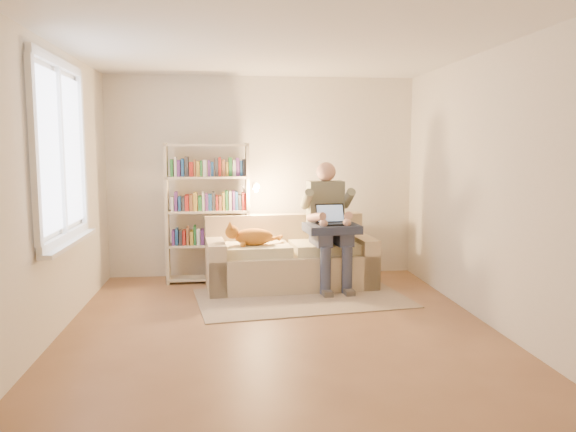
{
  "coord_description": "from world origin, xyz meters",
  "views": [
    {
      "loc": [
        -0.47,
        -5.12,
        1.68
      ],
      "look_at": [
        0.2,
        1.0,
        0.93
      ],
      "focal_mm": 35.0,
      "sensor_mm": 36.0,
      "label": 1
    }
  ],
  "objects": [
    {
      "name": "cat",
      "position": [
        -0.2,
        1.41,
        0.65
      ],
      "size": [
        0.68,
        0.28,
        0.25
      ],
      "rotation": [
        0.0,
        0.0,
        0.08
      ],
      "color": "orange",
      "rests_on": "sofa"
    },
    {
      "name": "wall_front",
      "position": [
        0.0,
        -2.25,
        1.3
      ],
      "size": [
        4.0,
        0.02,
        2.6
      ],
      "primitive_type": "cube",
      "color": "silver",
      "rests_on": "floor"
    },
    {
      "name": "ceiling",
      "position": [
        0.0,
        0.0,
        2.6
      ],
      "size": [
        4.0,
        4.5,
        0.02
      ],
      "primitive_type": "cube",
      "color": "white",
      "rests_on": "wall_back"
    },
    {
      "name": "bookshelf",
      "position": [
        -0.71,
        1.9,
        0.96
      ],
      "size": [
        1.16,
        0.31,
        1.74
      ],
      "rotation": [
        0.0,
        0.0,
        0.03
      ],
      "color": "beige",
      "rests_on": "floor"
    },
    {
      "name": "wall_right",
      "position": [
        2.0,
        0.0,
        1.3
      ],
      "size": [
        0.02,
        4.5,
        2.6
      ],
      "primitive_type": "cube",
      "color": "silver",
      "rests_on": "floor"
    },
    {
      "name": "wall_left",
      "position": [
        -2.0,
        0.0,
        1.3
      ],
      "size": [
        0.02,
        4.5,
        2.6
      ],
      "primitive_type": "cube",
      "color": "silver",
      "rests_on": "floor"
    },
    {
      "name": "laptop",
      "position": [
        0.78,
        1.32,
        0.85
      ],
      "size": [
        0.37,
        0.33,
        0.29
      ],
      "rotation": [
        0.0,
        0.0,
        0.08
      ],
      "color": "black",
      "rests_on": "blanket"
    },
    {
      "name": "floor",
      "position": [
        0.0,
        0.0,
        0.0
      ],
      "size": [
        4.5,
        4.5,
        0.0
      ],
      "primitive_type": "plane",
      "color": "brown",
      "rests_on": "ground"
    },
    {
      "name": "rug",
      "position": [
        0.35,
        0.96,
        0.01
      ],
      "size": [
        2.47,
        1.67,
        0.01
      ],
      "primitive_type": "cube",
      "rotation": [
        0.0,
        0.0,
        0.14
      ],
      "color": "gray",
      "rests_on": "floor"
    },
    {
      "name": "window",
      "position": [
        -1.95,
        0.2,
        1.38
      ],
      "size": [
        0.12,
        1.52,
        1.69
      ],
      "color": "white",
      "rests_on": "wall_left"
    },
    {
      "name": "blanket",
      "position": [
        0.78,
        1.31,
        0.74
      ],
      "size": [
        0.65,
        0.55,
        0.1
      ],
      "primitive_type": "cube",
      "rotation": [
        0.0,
        0.0,
        0.08
      ],
      "color": "#242A3F",
      "rests_on": "person"
    },
    {
      "name": "wall_back",
      "position": [
        0.0,
        2.25,
        1.3
      ],
      "size": [
        4.0,
        0.02,
        2.6
      ],
      "primitive_type": "cube",
      "color": "silver",
      "rests_on": "floor"
    },
    {
      "name": "person",
      "position": [
        0.74,
        1.46,
        0.84
      ],
      "size": [
        0.48,
        0.72,
        1.51
      ],
      "rotation": [
        0.0,
        0.0,
        0.08
      ],
      "color": "#6D705A",
      "rests_on": "sofa"
    },
    {
      "name": "sofa",
      "position": [
        0.28,
        1.58,
        0.31
      ],
      "size": [
        2.07,
        1.06,
        0.85
      ],
      "rotation": [
        0.0,
        0.0,
        0.08
      ],
      "color": "#C3AE8A",
      "rests_on": "floor"
    }
  ]
}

